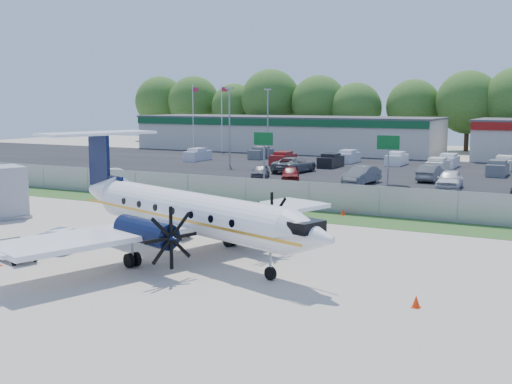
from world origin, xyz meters
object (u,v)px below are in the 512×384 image
at_px(baggage_cart_near, 171,229).
at_px(aircraft, 186,211).
at_px(baggage_cart_far, 18,252).
at_px(pushback_tug, 56,241).
at_px(service_container, 0,194).

bearing_deg(baggage_cart_near, aircraft, -45.72).
distance_m(baggage_cart_near, baggage_cart_far, 8.39).
height_order(pushback_tug, baggage_cart_far, pushback_tug).
bearing_deg(aircraft, pushback_tug, -161.46).
bearing_deg(service_container, baggage_cart_far, -37.75).
bearing_deg(baggage_cart_far, aircraft, 34.45).
xyz_separation_m(aircraft, pushback_tug, (-6.43, -2.16, -1.68)).
relative_size(baggage_cart_far, service_container, 0.54).
bearing_deg(service_container, pushback_tug, -28.13).
distance_m(aircraft, baggage_cart_far, 8.13).
bearing_deg(baggage_cart_near, service_container, 179.58).
relative_size(aircraft, service_container, 4.74).
height_order(aircraft, baggage_cart_far, aircraft).
distance_m(baggage_cart_far, service_container, 12.67).
bearing_deg(baggage_cart_far, pushback_tug, 87.23).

